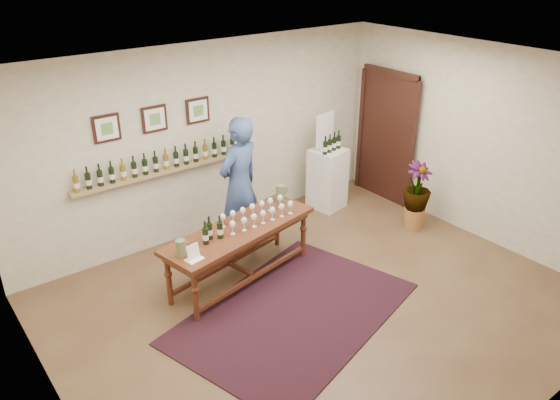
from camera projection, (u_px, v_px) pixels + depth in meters
ground at (320, 304)px, 6.64m from camera, size 6.00×6.00×0.00m
room_shell at (345, 141)px, 8.65m from camera, size 6.00×6.00×6.00m
rug at (294, 312)px, 6.48m from camera, size 3.24×2.58×0.02m
tasting_table at (240, 236)px, 6.87m from camera, size 2.22×1.07×0.75m
table_glasses at (258, 213)px, 6.96m from camera, size 1.39×0.35×0.19m
table_bottles at (211, 230)px, 6.49m from camera, size 0.26×0.16×0.26m
pitcher_left at (181, 248)px, 6.16m from camera, size 0.16×0.16×0.21m
pitcher_right at (280, 193)px, 7.47m from camera, size 0.16×0.16×0.24m
menu_card at (193, 252)px, 6.12m from camera, size 0.22×0.18×0.18m
display_pedestal at (327, 179)px, 8.86m from camera, size 0.59×0.59×1.00m
pedestal_bottles at (332, 142)px, 8.52m from camera, size 0.32×0.14×0.31m
info_sign at (325, 130)px, 8.61m from camera, size 0.43×0.11×0.60m
potted_plant at (416, 196)px, 8.15m from camera, size 0.51×0.51×0.93m
person at (239, 185)px, 7.46m from camera, size 0.80×0.63×1.94m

